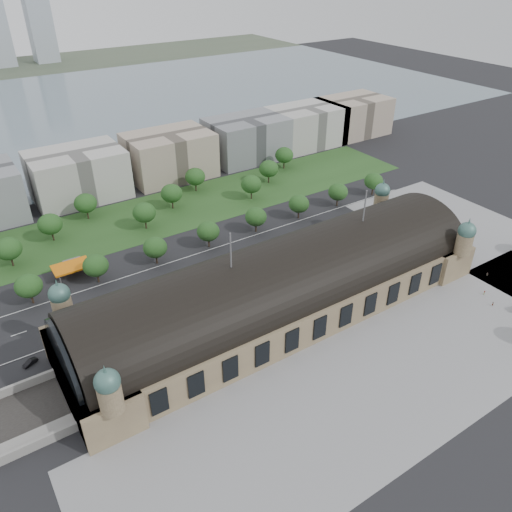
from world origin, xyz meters
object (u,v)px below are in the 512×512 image
traffic_car_4 (232,261)px  bus_mid (279,252)px  parked_car_5 (192,298)px  parked_car_3 (92,332)px  parked_car_2 (106,334)px  petrol_station (73,265)px  bus_west (185,292)px  pedestrian_2 (487,274)px  parked_car_1 (77,345)px  parked_car_4 (179,307)px  parked_car_6 (158,315)px  pedestrian_0 (484,293)px  traffic_car_2 (69,329)px  traffic_car_6 (352,225)px  bus_east (288,255)px  pedestrian_1 (493,304)px  traffic_car_5 (302,234)px  parked_car_0 (30,362)px

traffic_car_4 → bus_mid: size_ratio=0.38×
parked_car_5 → traffic_car_4: bearing=85.5°
parked_car_3 → parked_car_2: bearing=7.0°
petrol_station → parked_car_3: (-5.66, -40.61, -2.18)m
bus_west → pedestrian_2: 116.66m
parked_car_1 → pedestrian_2: pedestrian_2 is taller
parked_car_4 → parked_car_6: 8.09m
parked_car_2 → pedestrian_0: bearing=28.6°
traffic_car_2 → traffic_car_6: (128.86, 2.20, -0.00)m
traffic_car_6 → bus_east: bus_east is taller
bus_west → pedestrian_1: size_ratio=7.01×
petrol_station → bus_west: 48.43m
traffic_car_5 → pedestrian_1: 81.82m
traffic_car_4 → pedestrian_2: (77.87, -63.31, 0.08)m
parked_car_0 → pedestrian_0: pedestrian_0 is taller
parked_car_3 → pedestrian_0: bearing=30.0°
parked_car_6 → pedestrian_2: (117.25, -47.26, 0.20)m
parked_car_1 → bus_west: size_ratio=0.42×
parked_car_5 → pedestrian_1: (87.88, -62.38, 0.16)m
parked_car_3 → traffic_car_6: bearing=58.0°
parked_car_1 → parked_car_4: bearing=70.2°
bus_east → pedestrian_1: bearing=-148.2°
traffic_car_6 → bus_mid: (-42.32, -1.50, 0.92)m
pedestrian_1 → traffic_car_2: bearing=81.2°
traffic_car_5 → parked_car_6: 78.74m
traffic_car_4 → pedestrian_0: size_ratio=2.84×
parked_car_0 → parked_car_6: 42.27m
bus_east → traffic_car_6: bearing=-83.1°
parked_car_3 → parked_car_6: size_ratio=0.99×
parked_car_3 → pedestrian_1: (124.02, -63.77, 0.04)m
traffic_car_6 → bus_east: size_ratio=0.46×
parked_car_5 → traffic_car_5: bearing=70.6°
traffic_car_2 → parked_car_1: traffic_car_2 is taller
bus_west → traffic_car_4: bearing=-73.4°
petrol_station → pedestrian_0: 156.63m
parked_car_4 → traffic_car_2: bearing=-137.1°
bus_east → pedestrian_1: 78.26m
petrol_station → parked_car_2: size_ratio=2.93×
traffic_car_6 → parked_car_5: traffic_car_6 is taller
parked_car_0 → traffic_car_6: bearing=69.3°
parked_car_5 → bus_east: bus_east is taller
pedestrian_1 → pedestrian_0: bearing=-10.8°
traffic_car_5 → bus_west: size_ratio=0.39×
parked_car_2 → parked_car_6: size_ratio=1.05×
parked_car_2 → bus_east: 78.97m
parked_car_1 → parked_car_2: (9.37, 0.00, 0.03)m
pedestrian_2 → traffic_car_2: bearing=56.3°
petrol_station → parked_car_5: (30.48, -42.00, -2.30)m
bus_mid → parked_car_0: bearing=100.7°
bus_east → pedestrian_0: size_ratio=7.35×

